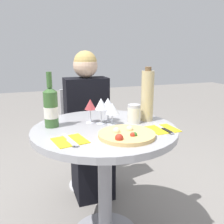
{
  "coord_description": "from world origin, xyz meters",
  "views": [
    {
      "loc": [
        -0.41,
        -1.29,
        1.17
      ],
      "look_at": [
        0.03,
        -0.05,
        0.83
      ],
      "focal_mm": 40.0,
      "sensor_mm": 36.0,
      "label": 1
    }
  ],
  "objects_px": {
    "dining_table": "(105,153)",
    "tall_carafe": "(147,96)",
    "chair_behind_diner": "(86,139)",
    "seated_diner": "(89,130)",
    "pizza_large": "(126,135)",
    "wine_bottle": "(51,107)"
  },
  "relations": [
    {
      "from": "dining_table",
      "to": "tall_carafe",
      "type": "height_order",
      "value": "tall_carafe"
    },
    {
      "from": "chair_behind_diner",
      "to": "seated_diner",
      "type": "height_order",
      "value": "seated_diner"
    },
    {
      "from": "dining_table",
      "to": "chair_behind_diner",
      "type": "relative_size",
      "value": 0.99
    },
    {
      "from": "chair_behind_diner",
      "to": "pizza_large",
      "type": "height_order",
      "value": "chair_behind_diner"
    },
    {
      "from": "chair_behind_diner",
      "to": "pizza_large",
      "type": "bearing_deg",
      "value": 90.2
    },
    {
      "from": "dining_table",
      "to": "tall_carafe",
      "type": "bearing_deg",
      "value": 9.61
    },
    {
      "from": "dining_table",
      "to": "pizza_large",
      "type": "bearing_deg",
      "value": -73.46
    },
    {
      "from": "seated_diner",
      "to": "tall_carafe",
      "type": "bearing_deg",
      "value": 114.04
    },
    {
      "from": "seated_diner",
      "to": "pizza_large",
      "type": "distance_m",
      "value": 0.8
    },
    {
      "from": "seated_diner",
      "to": "pizza_large",
      "type": "bearing_deg",
      "value": 90.23
    },
    {
      "from": "chair_behind_diner",
      "to": "wine_bottle",
      "type": "xyz_separation_m",
      "value": [
        -0.33,
        -0.6,
        0.44
      ]
    },
    {
      "from": "tall_carafe",
      "to": "chair_behind_diner",
      "type": "bearing_deg",
      "value": 109.78
    },
    {
      "from": "dining_table",
      "to": "wine_bottle",
      "type": "height_order",
      "value": "wine_bottle"
    },
    {
      "from": "dining_table",
      "to": "wine_bottle",
      "type": "xyz_separation_m",
      "value": [
        -0.28,
        0.11,
        0.27
      ]
    },
    {
      "from": "tall_carafe",
      "to": "dining_table",
      "type": "bearing_deg",
      "value": -170.39
    },
    {
      "from": "chair_behind_diner",
      "to": "wine_bottle",
      "type": "distance_m",
      "value": 0.82
    },
    {
      "from": "seated_diner",
      "to": "dining_table",
      "type": "bearing_deg",
      "value": 84.83
    },
    {
      "from": "dining_table",
      "to": "wine_bottle",
      "type": "bearing_deg",
      "value": 158.32
    },
    {
      "from": "seated_diner",
      "to": "wine_bottle",
      "type": "xyz_separation_m",
      "value": [
        -0.33,
        -0.47,
        0.32
      ]
    },
    {
      "from": "wine_bottle",
      "to": "tall_carafe",
      "type": "xyz_separation_m",
      "value": [
        0.57,
        -0.06,
        0.04
      ]
    },
    {
      "from": "wine_bottle",
      "to": "tall_carafe",
      "type": "relative_size",
      "value": 0.95
    },
    {
      "from": "pizza_large",
      "to": "seated_diner",
      "type": "bearing_deg",
      "value": 90.23
    }
  ]
}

